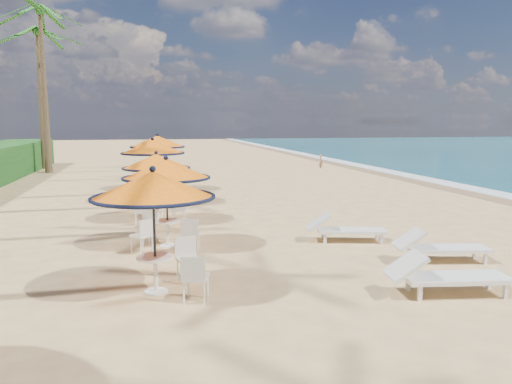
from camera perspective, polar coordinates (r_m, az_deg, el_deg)
The scene contains 14 objects.
ground at distance 10.46m, azimuth 18.99°, elevation -9.48°, with size 160.00×160.00×0.00m, color tan.
foam_strip at distance 23.75m, azimuth 25.64°, elevation -0.18°, with size 1.20×140.00×0.04m, color white.
wetsand_band at distance 23.21m, azimuth 23.89°, elevation -0.25°, with size 1.40×140.00×0.02m, color olive.
station_0 at distance 8.99m, azimuth -11.18°, elevation -0.51°, with size 2.21×2.21×2.30m.
station_1 at distance 12.33m, azimuth -10.35°, elevation 1.30°, with size 2.16×2.16×2.26m.
station_2 at distance 15.65m, azimuth -11.28°, elevation 2.49°, with size 2.09×2.09×2.18m.
station_3 at distance 19.32m, azimuth -11.84°, elevation 4.17°, with size 2.39×2.39×2.49m.
station_4 at distance 23.04m, azimuth -11.08°, elevation 5.12°, with size 2.46×2.47×2.56m.
lounger_near at distance 9.60m, azimuth 20.67°, elevation -8.86°, with size 2.25×0.99×0.78m.
lounger_mid at distance 11.77m, azimuth 20.11°, elevation -5.84°, with size 2.14×1.01×0.74m.
lounger_far at distance 13.10m, azimuth 9.96°, elevation -4.12°, with size 2.10×1.10×0.72m.
palm_6 at distance 33.16m, azimuth -23.44°, elevation 17.59°, with size 5.00×5.00×9.77m.
palm_7 at distance 36.08m, azimuth -23.71°, elevation 15.66°, with size 5.00×5.00×9.05m.
person at distance 33.10m, azimuth 7.43°, elevation 3.51°, with size 0.36×0.24×0.98m, color #95674B.
Camera 1 is at (-5.31, -8.47, 3.07)m, focal length 35.00 mm.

